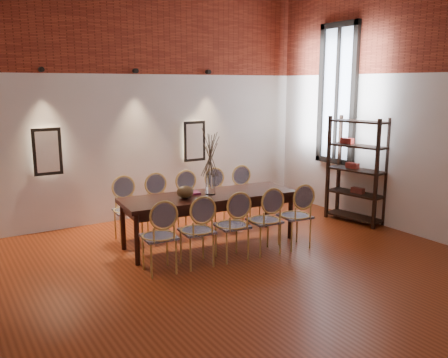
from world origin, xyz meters
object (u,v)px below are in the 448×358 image
chair_far_a (128,210)px  shelving_rack (357,170)px  vase (210,184)px  chair_near_c (232,225)px  bowl (185,192)px  chair_far_e (247,196)px  book (190,193)px  chair_near_e (295,216)px  chair_far_c (191,203)px  chair_near_b (197,231)px  chair_near_d (264,220)px  chair_far_d (220,199)px  dining_table (210,219)px  chair_far_b (161,206)px  chair_near_a (159,236)px

chair_far_a → shelving_rack: size_ratio=0.52×
chair_far_a → vase: vase is taller
chair_near_c → bowl: 0.85m
chair_far_e → book: (-1.31, -0.45, 0.30)m
chair_near_e → vase: bearing=145.7°
shelving_rack → chair_far_c: bearing=150.1°
chair_near_b → chair_far_a: same height
chair_near_d → chair_far_c: same height
chair_near_d → book: size_ratio=3.62×
chair_near_e → chair_far_d: 1.48m
chair_far_d → shelving_rack: 2.39m
chair_far_d → vase: size_ratio=3.13×
book → shelving_rack: (2.95, -0.45, 0.14)m
chair_near_e → bowl: bearing=155.8°
dining_table → chair_near_b: (-0.57, -0.65, 0.09)m
chair_near_e → chair_far_d: bearing=110.4°
chair_far_b → vase: vase is taller
chair_near_d → vase: (-0.44, 0.73, 0.43)m
chair_near_c → chair_near_d: 0.52m
chair_far_d → chair_far_e: bearing=180.0°
chair_near_c → chair_near_d: bearing=0.0°
chair_near_e → chair_far_e: (0.11, 1.38, 0.00)m
chair_near_c → chair_near_e: 1.03m
chair_near_e → book: 1.55m
chair_near_e → chair_far_c: bearing=126.6°
chair_far_d → chair_far_e: (0.51, -0.04, 0.00)m
chair_near_e → chair_near_b: bearing=180.0°
chair_far_a → vase: size_ratio=3.13×
bowl → chair_near_c: bearing=-62.6°
chair_near_d → chair_far_b: 1.73m
chair_near_b → chair_near_e: size_ratio=1.00×
chair_near_b → bowl: 0.75m
dining_table → chair_far_b: size_ratio=2.74×
chair_near_b → chair_near_d: (1.03, -0.08, 0.00)m
chair_near_d → chair_far_d: 1.39m
chair_far_c → chair_near_c: bearing=90.0°
chair_near_b → book: bearing=71.9°
chair_near_a → vase: size_ratio=3.13×
chair_far_a → vase: (0.98, -0.78, 0.43)m
chair_near_a → chair_far_b: 1.48m
chair_near_b → chair_far_d: size_ratio=1.00×
chair_near_c → chair_far_a: same height
chair_far_a → chair_far_d: size_ratio=1.00×
chair_near_a → chair_near_b: size_ratio=1.00×
chair_far_b → vase: size_ratio=3.13×
dining_table → book: book is taller
chair_far_e → shelving_rack: (1.64, -0.90, 0.43)m
chair_near_c → chair_far_d: 1.48m
bowl → chair_far_a: bearing=125.4°
chair_near_d → shelving_rack: bearing=15.7°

